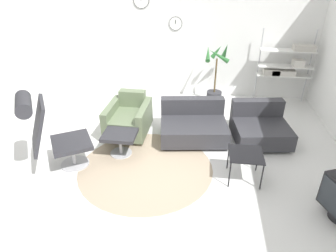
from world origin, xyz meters
name	(u,v)px	position (x,y,z in m)	size (l,w,h in m)	color
ground_plane	(155,155)	(0.00, 0.00, 0.00)	(12.00, 12.00, 0.00)	white
wall_back	(174,34)	(0.00, 2.80, 1.40)	(12.00, 0.09, 2.80)	white
round_rug	(146,168)	(-0.08, -0.36, 0.00)	(2.09, 2.09, 0.01)	tan
lounge_chair	(46,127)	(-1.47, -0.57, 0.75)	(1.08, 0.97, 1.25)	#BCBCC1
ottoman	(120,138)	(-0.57, -0.02, 0.30)	(0.54, 0.46, 0.39)	#BCBCC1
armchair_red	(129,119)	(-0.60, 0.70, 0.27)	(0.75, 0.93, 0.71)	silver
couch_low	(193,126)	(0.59, 0.69, 0.23)	(1.28, 1.07, 0.64)	black
couch_second	(260,128)	(1.78, 0.76, 0.23)	(1.05, 1.04, 0.64)	black
side_table	(246,156)	(1.40, -0.42, 0.40)	(0.48, 0.48, 0.44)	black
potted_plant	(215,80)	(0.98, 2.36, 0.50)	(0.51, 0.51, 1.38)	#333338
shelf_unit	(287,64)	(2.48, 2.47, 0.91)	(1.13, 0.28, 1.62)	#BCBCC1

